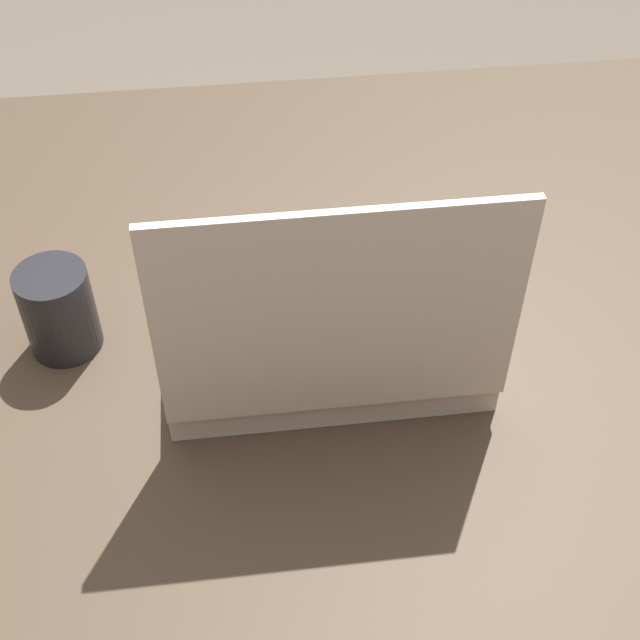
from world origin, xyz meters
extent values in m
plane|color=#6B6054|center=(0.00, 0.00, 0.00)|extent=(8.00, 8.00, 0.00)
cube|color=#4C3D2D|center=(0.00, 0.00, 0.73)|extent=(1.21, 0.97, 0.03)
cylinder|color=#4C3D2D|center=(-0.56, -0.44, 0.36)|extent=(0.06, 0.06, 0.71)
cube|color=white|center=(0.01, 0.02, 0.75)|extent=(0.31, 0.25, 0.01)
cube|color=silver|center=(0.01, -0.10, 0.77)|extent=(0.31, 0.01, 0.03)
cube|color=silver|center=(0.01, 0.15, 0.77)|extent=(0.31, 0.01, 0.03)
cube|color=silver|center=(-0.14, 0.02, 0.77)|extent=(0.01, 0.25, 0.03)
cube|color=silver|center=(0.17, 0.02, 0.77)|extent=(0.01, 0.25, 0.03)
cube|color=silver|center=(0.01, 0.16, 0.89)|extent=(0.31, 0.01, 0.22)
torus|color=black|center=(-0.10, -0.03, 0.76)|extent=(0.05, 0.05, 0.01)
ellipsoid|color=#B77A38|center=(-0.05, -0.03, 0.76)|extent=(0.05, 0.05, 0.02)
ellipsoid|color=#B77A38|center=(0.02, -0.03, 0.76)|extent=(0.05, 0.05, 0.02)
ellipsoid|color=tan|center=(0.07, -0.04, 0.76)|extent=(0.05, 0.05, 0.03)
torus|color=#9E6633|center=(0.13, -0.03, 0.76)|extent=(0.05, 0.05, 0.01)
torus|color=#381E11|center=(-0.11, 0.08, 0.76)|extent=(0.05, 0.05, 0.01)
torus|color=tan|center=(-0.04, 0.08, 0.76)|extent=(0.05, 0.05, 0.01)
ellipsoid|color=#9E6633|center=(0.01, 0.08, 0.76)|extent=(0.05, 0.05, 0.03)
ellipsoid|color=pink|center=(0.07, 0.08, 0.76)|extent=(0.05, 0.05, 0.02)
ellipsoid|color=pink|center=(0.13, 0.09, 0.76)|extent=(0.05, 0.05, 0.03)
cylinder|color=#232328|center=(0.28, 0.01, 0.79)|extent=(0.07, 0.07, 0.10)
cylinder|color=black|center=(0.28, 0.01, 0.84)|extent=(0.06, 0.06, 0.01)
camera|label=1|loc=(0.09, 0.67, 1.42)|focal=50.00mm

